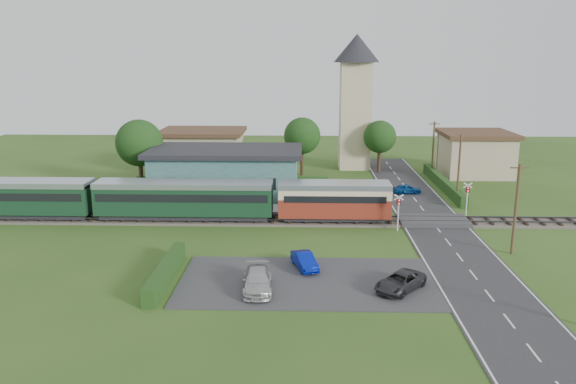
{
  "coord_description": "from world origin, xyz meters",
  "views": [
    {
      "loc": [
        -1.72,
        -47.11,
        14.65
      ],
      "look_at": [
        -3.22,
        4.0,
        2.33
      ],
      "focal_mm": 35.0,
      "sensor_mm": 36.0,
      "label": 1
    }
  ],
  "objects_px": {
    "station_building": "(226,173)",
    "crossing_signal_far": "(467,194)",
    "car_park_blue": "(305,261)",
    "train": "(150,198)",
    "house_east": "(475,153)",
    "house_west": "(203,150)",
    "pedestrian_near": "(300,201)",
    "church_tower": "(356,92)",
    "car_on_road": "(407,189)",
    "car_park_silver": "(257,280)",
    "car_park_dark": "(400,282)",
    "pedestrian_far": "(149,198)",
    "crossing_signal_near": "(398,207)",
    "equipment_hut": "(136,194)"
  },
  "relations": [
    {
      "from": "train",
      "to": "car_park_dark",
      "type": "bearing_deg",
      "value": -37.08
    },
    {
      "from": "train",
      "to": "house_west",
      "type": "relative_size",
      "value": 4.0
    },
    {
      "from": "equipment_hut",
      "to": "pedestrian_far",
      "type": "distance_m",
      "value": 1.24
    },
    {
      "from": "car_on_road",
      "to": "car_park_blue",
      "type": "distance_m",
      "value": 25.43
    },
    {
      "from": "church_tower",
      "to": "equipment_hut",
      "type": "bearing_deg",
      "value": -135.25
    },
    {
      "from": "car_park_blue",
      "to": "car_on_road",
      "type": "bearing_deg",
      "value": 46.52
    },
    {
      "from": "crossing_signal_near",
      "to": "pedestrian_near",
      "type": "distance_m",
      "value": 9.82
    },
    {
      "from": "pedestrian_near",
      "to": "pedestrian_far",
      "type": "height_order",
      "value": "pedestrian_far"
    },
    {
      "from": "car_on_road",
      "to": "car_park_silver",
      "type": "bearing_deg",
      "value": 144.52
    },
    {
      "from": "station_building",
      "to": "car_park_blue",
      "type": "height_order",
      "value": "station_building"
    },
    {
      "from": "house_east",
      "to": "pedestrian_near",
      "type": "relative_size",
      "value": 5.22
    },
    {
      "from": "station_building",
      "to": "pedestrian_near",
      "type": "relative_size",
      "value": 9.49
    },
    {
      "from": "crossing_signal_near",
      "to": "train",
      "type": "bearing_deg",
      "value": 173.8
    },
    {
      "from": "car_park_blue",
      "to": "car_park_silver",
      "type": "xyz_separation_m",
      "value": [
        -3.02,
        -3.91,
        0.08
      ]
    },
    {
      "from": "crossing_signal_near",
      "to": "house_east",
      "type": "bearing_deg",
      "value": 60.87
    },
    {
      "from": "station_building",
      "to": "car_on_road",
      "type": "xyz_separation_m",
      "value": [
        19.57,
        2.15,
        -2.12
      ]
    },
    {
      "from": "train",
      "to": "house_east",
      "type": "xyz_separation_m",
      "value": [
        35.77,
        22.0,
        0.62
      ]
    },
    {
      "from": "house_east",
      "to": "pedestrian_far",
      "type": "bearing_deg",
      "value": -153.36
    },
    {
      "from": "crossing_signal_far",
      "to": "pedestrian_far",
      "type": "bearing_deg",
      "value": 177.93
    },
    {
      "from": "car_on_road",
      "to": "crossing_signal_near",
      "type": "bearing_deg",
      "value": 159.39
    },
    {
      "from": "car_park_silver",
      "to": "church_tower",
      "type": "bearing_deg",
      "value": 72.83
    },
    {
      "from": "station_building",
      "to": "crossing_signal_far",
      "type": "bearing_deg",
      "value": -15.63
    },
    {
      "from": "church_tower",
      "to": "car_park_blue",
      "type": "xyz_separation_m",
      "value": [
        -6.65,
        -37.68,
        -9.59
      ]
    },
    {
      "from": "train",
      "to": "car_park_dark",
      "type": "height_order",
      "value": "train"
    },
    {
      "from": "train",
      "to": "station_building",
      "type": "bearing_deg",
      "value": 57.34
    },
    {
      "from": "car_park_dark",
      "to": "house_west",
      "type": "bearing_deg",
      "value": 157.71
    },
    {
      "from": "car_on_road",
      "to": "pedestrian_near",
      "type": "xyz_separation_m",
      "value": [
        -11.63,
        -8.63,
        0.72
      ]
    },
    {
      "from": "crossing_signal_far",
      "to": "pedestrian_near",
      "type": "height_order",
      "value": "crossing_signal_far"
    },
    {
      "from": "crossing_signal_near",
      "to": "car_on_road",
      "type": "height_order",
      "value": "crossing_signal_near"
    },
    {
      "from": "station_building",
      "to": "car_on_road",
      "type": "bearing_deg",
      "value": 6.27
    },
    {
      "from": "car_park_blue",
      "to": "car_park_dark",
      "type": "distance_m",
      "value": 7.14
    },
    {
      "from": "pedestrian_near",
      "to": "house_west",
      "type": "bearing_deg",
      "value": -74.11
    },
    {
      "from": "house_west",
      "to": "car_park_silver",
      "type": "distance_m",
      "value": 40.0
    },
    {
      "from": "equipment_hut",
      "to": "house_west",
      "type": "relative_size",
      "value": 0.24
    },
    {
      "from": "crossing_signal_near",
      "to": "crossing_signal_far",
      "type": "distance_m",
      "value": 8.65
    },
    {
      "from": "pedestrian_near",
      "to": "crossing_signal_near",
      "type": "bearing_deg",
      "value": 133.42
    },
    {
      "from": "car_park_silver",
      "to": "house_west",
      "type": "bearing_deg",
      "value": 100.9
    },
    {
      "from": "equipment_hut",
      "to": "car_park_dark",
      "type": "height_order",
      "value": "equipment_hut"
    },
    {
      "from": "equipment_hut",
      "to": "crossing_signal_near",
      "type": "bearing_deg",
      "value": -12.94
    },
    {
      "from": "train",
      "to": "pedestrian_near",
      "type": "distance_m",
      "value": 13.96
    },
    {
      "from": "house_east",
      "to": "church_tower",
      "type": "bearing_deg",
      "value": 165.07
    },
    {
      "from": "church_tower",
      "to": "house_east",
      "type": "relative_size",
      "value": 2.0
    },
    {
      "from": "house_east",
      "to": "pedestrian_far",
      "type": "distance_m",
      "value": 41.3
    },
    {
      "from": "church_tower",
      "to": "car_on_road",
      "type": "relative_size",
      "value": 5.69
    },
    {
      "from": "train",
      "to": "house_east",
      "type": "distance_m",
      "value": 41.99
    },
    {
      "from": "car_park_dark",
      "to": "car_park_silver",
      "type": "bearing_deg",
      "value": -137.53
    },
    {
      "from": "house_east",
      "to": "car_park_dark",
      "type": "bearing_deg",
      "value": -112.56
    },
    {
      "from": "equipment_hut",
      "to": "car_on_road",
      "type": "bearing_deg",
      "value": 16.08
    },
    {
      "from": "car_park_blue",
      "to": "equipment_hut",
      "type": "bearing_deg",
      "value": 120.39
    },
    {
      "from": "station_building",
      "to": "crossing_signal_far",
      "type": "xyz_separation_m",
      "value": [
        23.6,
        -6.6,
        -0.55
      ]
    }
  ]
}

